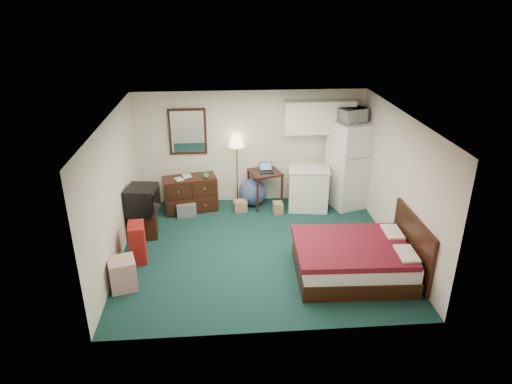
{
  "coord_description": "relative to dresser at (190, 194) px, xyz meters",
  "views": [
    {
      "loc": [
        -0.64,
        -7.29,
        4.39
      ],
      "look_at": [
        -0.03,
        0.42,
        0.98
      ],
      "focal_mm": 32.0,
      "sensor_mm": 36.0,
      "label": 1
    }
  ],
  "objects": [
    {
      "name": "bed",
      "position": [
        2.83,
        -2.76,
        -0.08
      ],
      "size": [
        1.91,
        1.52,
        0.59
      ],
      "primitive_type": null,
      "rotation": [
        0.0,
        0.0,
        -0.04
      ],
      "color": "#55161C",
      "rests_on": "floor"
    },
    {
      "name": "fridge",
      "position": [
        3.48,
        0.03,
        0.56
      ],
      "size": [
        0.98,
        0.98,
        1.89
      ],
      "primitive_type": null,
      "rotation": [
        0.0,
        0.0,
        0.31
      ],
      "color": "white",
      "rests_on": "floor"
    },
    {
      "name": "retail_box",
      "position": [
        -0.93,
        -2.81,
        -0.12
      ],
      "size": [
        0.51,
        0.51,
        0.51
      ],
      "primitive_type": null,
      "rotation": [
        0.0,
        0.0,
        0.29
      ],
      "color": "beige",
      "rests_on": "floor"
    },
    {
      "name": "kitchen_counter",
      "position": [
        2.56,
        -0.11,
        0.07
      ],
      "size": [
        0.91,
        0.75,
        0.91
      ],
      "primitive_type": null,
      "rotation": [
        0.0,
        0.0,
        -0.15
      ],
      "color": "white",
      "rests_on": "floor"
    },
    {
      "name": "cardboard_box_b",
      "position": [
        1.88,
        -0.31,
        -0.26
      ],
      "size": [
        0.22,
        0.25,
        0.24
      ],
      "primitive_type": null,
      "rotation": [
        0.0,
        0.0,
        0.06
      ],
      "color": "olive",
      "rests_on": "floor"
    },
    {
      "name": "microwave",
      "position": [
        3.44,
        0.0,
        1.69
      ],
      "size": [
        0.62,
        0.51,
        0.37
      ],
      "primitive_type": "imported",
      "rotation": [
        0.0,
        0.0,
        0.47
      ],
      "color": "white",
      "rests_on": "fridge"
    },
    {
      "name": "exercise_ball",
      "position": [
        1.37,
        0.15,
        -0.08
      ],
      "size": [
        0.64,
        0.64,
        0.6
      ],
      "primitive_type": "sphere",
      "rotation": [
        0.0,
        0.0,
        -0.07
      ],
      "color": "#39477D",
      "rests_on": "floor"
    },
    {
      "name": "file_bin",
      "position": [
        -0.09,
        -0.26,
        -0.24
      ],
      "size": [
        0.44,
        0.36,
        0.28
      ],
      "primitive_type": null,
      "rotation": [
        0.0,
        0.0,
        0.14
      ],
      "color": "slate",
      "rests_on": "floor"
    },
    {
      "name": "floor",
      "position": [
        1.35,
        -1.8,
        -0.38
      ],
      "size": [
        5.0,
        4.5,
        0.01
      ],
      "primitive_type": "cube",
      "color": "black",
      "rests_on": "ground"
    },
    {
      "name": "upper_cabinets",
      "position": [
        2.8,
        0.27,
        1.57
      ],
      "size": [
        1.5,
        0.35,
        0.7
      ],
      "primitive_type": null,
      "color": "white",
      "rests_on": "walls"
    },
    {
      "name": "suitcase",
      "position": [
        -0.82,
        -1.99,
        -0.03
      ],
      "size": [
        0.33,
        0.47,
        0.71
      ],
      "primitive_type": null,
      "rotation": [
        0.0,
        0.0,
        0.14
      ],
      "color": "maroon",
      "rests_on": "floor"
    },
    {
      "name": "walls",
      "position": [
        1.35,
        -1.8,
        0.87
      ],
      "size": [
        5.01,
        4.51,
        2.5
      ],
      "color": "silver",
      "rests_on": "floor"
    },
    {
      "name": "headboard",
      "position": [
        3.81,
        -2.76,
        0.17
      ],
      "size": [
        0.06,
        1.56,
        1.0
      ],
      "primitive_type": null,
      "color": "black",
      "rests_on": "walls"
    },
    {
      "name": "crt_tv",
      "position": [
        -0.83,
        -1.09,
        0.39
      ],
      "size": [
        0.63,
        0.67,
        0.51
      ],
      "primitive_type": null,
      "rotation": [
        0.0,
        0.0,
        -0.14
      ],
      "color": "black",
      "rests_on": "tv_stand"
    },
    {
      "name": "mug",
      "position": [
        0.35,
        -0.04,
        0.45
      ],
      "size": [
        0.14,
        0.11,
        0.13
      ],
      "primitive_type": "imported",
      "rotation": [
        0.0,
        0.0,
        -0.05
      ],
      "color": "#4F8F44",
      "rests_on": "dresser"
    },
    {
      "name": "mirror",
      "position": [
        -0.0,
        0.42,
        1.27
      ],
      "size": [
        0.8,
        0.06,
        1.0
      ],
      "primitive_type": null,
      "color": "white",
      "rests_on": "walls"
    },
    {
      "name": "book_b",
      "position": [
        -0.14,
        0.02,
        0.5
      ],
      "size": [
        0.18,
        0.07,
        0.24
      ],
      "primitive_type": "imported",
      "rotation": [
        0.0,
        0.0,
        0.28
      ],
      "color": "olive",
      "rests_on": "dresser"
    },
    {
      "name": "desk",
      "position": [
        1.64,
        0.13,
        0.02
      ],
      "size": [
        0.78,
        0.78,
        0.8
      ],
      "primitive_type": null,
      "rotation": [
        0.0,
        0.0,
        0.29
      ],
      "color": "black",
      "rests_on": "floor"
    },
    {
      "name": "ceiling",
      "position": [
        1.35,
        -1.8,
        2.12
      ],
      "size": [
        5.0,
        4.5,
        0.01
      ],
      "primitive_type": "cube",
      "color": "silver",
      "rests_on": "walls"
    },
    {
      "name": "floor_lamp",
      "position": [
        1.03,
        0.25,
        0.43
      ],
      "size": [
        0.4,
        0.4,
        1.62
      ],
      "primitive_type": null,
      "rotation": [
        0.0,
        0.0,
        -0.14
      ],
      "color": "gold",
      "rests_on": "floor"
    },
    {
      "name": "cardboard_box_a",
      "position": [
        1.08,
        -0.13,
        -0.26
      ],
      "size": [
        0.3,
        0.26,
        0.23
      ],
      "primitive_type": null,
      "rotation": [
        0.0,
        0.0,
        0.1
      ],
      "color": "olive",
      "rests_on": "floor"
    },
    {
      "name": "book_a",
      "position": [
        -0.27,
        -0.15,
        0.49
      ],
      "size": [
        0.14,
        0.09,
        0.21
      ],
      "primitive_type": "imported",
      "rotation": [
        0.0,
        0.0,
        0.5
      ],
      "color": "olive",
      "rests_on": "dresser"
    },
    {
      "name": "tv_stand",
      "position": [
        -0.85,
        -1.06,
        -0.12
      ],
      "size": [
        0.57,
        0.61,
        0.51
      ],
      "primitive_type": null,
      "rotation": [
        0.0,
        0.0,
        0.1
      ],
      "color": "black",
      "rests_on": "floor"
    },
    {
      "name": "laptop",
      "position": [
        1.66,
        0.07,
        0.51
      ],
      "size": [
        0.3,
        0.25,
        0.19
      ],
      "primitive_type": null,
      "rotation": [
        0.0,
        0.0,
        0.08
      ],
      "color": "black",
      "rests_on": "desk"
    },
    {
      "name": "dresser",
      "position": [
        0.0,
        0.0,
        0.0
      ],
      "size": [
        1.2,
        0.73,
        0.76
      ],
      "primitive_type": null,
      "rotation": [
        0.0,
        0.0,
        0.21
      ],
      "color": "black",
      "rests_on": "floor"
    }
  ]
}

